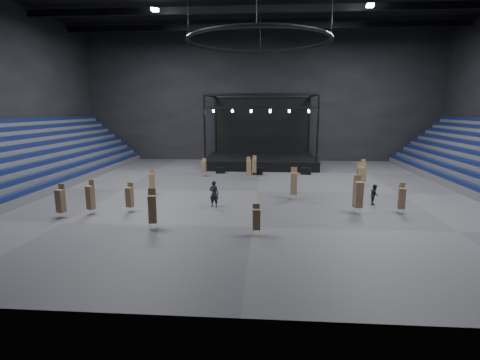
# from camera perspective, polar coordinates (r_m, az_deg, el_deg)

# --- Properties ---
(floor) EXTENTS (50.00, 50.00, 0.00)m
(floor) POSITION_cam_1_polar(r_m,az_deg,el_deg) (33.96, 2.68, -1.72)
(floor) COLOR #49494C
(floor) RESTS_ON ground
(wall_back) EXTENTS (50.00, 0.20, 18.00)m
(wall_back) POSITION_cam_1_polar(r_m,az_deg,el_deg) (54.18, 3.41, 12.52)
(wall_back) COLOR black
(wall_back) RESTS_ON ground
(wall_front) EXTENTS (50.00, 0.20, 18.00)m
(wall_front) POSITION_cam_1_polar(r_m,az_deg,el_deg) (12.29, 0.10, 18.47)
(wall_front) COLOR black
(wall_front) RESTS_ON ground
(bleachers_left) EXTENTS (7.20, 40.00, 6.40)m
(bleachers_left) POSITION_cam_1_polar(r_m,az_deg,el_deg) (41.21, -31.12, 1.39)
(bleachers_left) COLOR #535356
(bleachers_left) RESTS_ON floor
(stage) EXTENTS (14.00, 10.00, 9.20)m
(stage) POSITION_cam_1_polar(r_m,az_deg,el_deg) (49.74, 3.23, 3.96)
(stage) COLOR black
(stage) RESTS_ON floor
(truss_ring) EXTENTS (12.30, 12.30, 5.15)m
(truss_ring) POSITION_cam_1_polar(r_m,az_deg,el_deg) (33.63, 2.88, 20.45)
(truss_ring) COLOR black
(truss_ring) RESTS_ON ceiling
(flight_case_left) EXTENTS (1.15, 0.69, 0.72)m
(flight_case_left) POSITION_cam_1_polar(r_m,az_deg,el_deg) (43.41, -2.99, 1.51)
(flight_case_left) COLOR black
(flight_case_left) RESTS_ON floor
(flight_case_mid) EXTENTS (1.25, 0.75, 0.79)m
(flight_case_mid) POSITION_cam_1_polar(r_m,az_deg,el_deg) (42.52, 2.62, 1.36)
(flight_case_mid) COLOR black
(flight_case_mid) RESTS_ON floor
(flight_case_right) EXTENTS (1.25, 0.83, 0.76)m
(flight_case_right) POSITION_cam_1_polar(r_m,az_deg,el_deg) (43.24, 10.01, 1.35)
(flight_case_right) COLOR black
(flight_case_right) RESTS_ON floor
(chair_stack_0) EXTENTS (0.58, 0.58, 2.55)m
(chair_stack_0) POSITION_cam_1_polar(r_m,az_deg,el_deg) (23.77, -13.21, -4.24)
(chair_stack_0) COLOR silver
(chair_stack_0) RESTS_ON floor
(chair_stack_1) EXTENTS (0.57, 0.57, 2.34)m
(chair_stack_1) POSITION_cam_1_polar(r_m,az_deg,el_deg) (28.32, -25.67, -2.80)
(chair_stack_1) COLOR silver
(chair_stack_1) RESTS_ON floor
(chair_stack_2) EXTENTS (0.54, 0.54, 2.66)m
(chair_stack_2) POSITION_cam_1_polar(r_m,az_deg,el_deg) (30.99, 8.19, -0.45)
(chair_stack_2) COLOR silver
(chair_stack_2) RESTS_ON floor
(chair_stack_3) EXTENTS (0.48, 0.48, 2.21)m
(chair_stack_3) POSITION_cam_1_polar(r_m,az_deg,el_deg) (28.91, 23.42, -2.51)
(chair_stack_3) COLOR silver
(chair_stack_3) RESTS_ON floor
(chair_stack_4) EXTENTS (0.53, 0.53, 1.99)m
(chair_stack_4) POSITION_cam_1_polar(r_m,az_deg,el_deg) (41.68, -5.54, 2.07)
(chair_stack_4) COLOR silver
(chair_stack_4) RESTS_ON floor
(chair_stack_5) EXTENTS (0.51, 0.51, 2.53)m
(chair_stack_5) POSITION_cam_1_polar(r_m,az_deg,el_deg) (38.34, 18.28, 1.15)
(chair_stack_5) COLOR silver
(chair_stack_5) RESTS_ON floor
(chair_stack_6) EXTENTS (0.66, 0.66, 2.76)m
(chair_stack_6) POSITION_cam_1_polar(r_m,az_deg,el_deg) (27.77, 17.55, -2.04)
(chair_stack_6) COLOR silver
(chair_stack_6) RESTS_ON floor
(chair_stack_7) EXTENTS (0.52, 0.52, 2.13)m
(chair_stack_7) POSITION_cam_1_polar(r_m,az_deg,el_deg) (28.16, -16.47, -2.46)
(chair_stack_7) COLOR silver
(chair_stack_7) RESTS_ON floor
(chair_stack_8) EXTENTS (0.57, 0.57, 2.46)m
(chair_stack_8) POSITION_cam_1_polar(r_m,az_deg,el_deg) (28.37, -21.83, -2.41)
(chair_stack_8) COLOR silver
(chair_stack_8) RESTS_ON floor
(chair_stack_9) EXTENTS (0.56, 0.56, 2.59)m
(chair_stack_9) POSITION_cam_1_polar(r_m,az_deg,el_deg) (35.86, 17.85, 0.64)
(chair_stack_9) COLOR silver
(chair_stack_9) RESTS_ON floor
(chair_stack_10) EXTENTS (0.49, 0.49, 1.87)m
(chair_stack_10) POSITION_cam_1_polar(r_m,az_deg,el_deg) (22.10, 2.50, -5.91)
(chair_stack_10) COLOR silver
(chair_stack_10) RESTS_ON floor
(chair_stack_11) EXTENTS (0.46, 0.46, 2.31)m
(chair_stack_11) POSITION_cam_1_polar(r_m,az_deg,el_deg) (32.68, -13.26, -0.39)
(chair_stack_11) COLOR silver
(chair_stack_11) RESTS_ON floor
(chair_stack_12) EXTENTS (0.48, 0.48, 2.27)m
(chair_stack_12) POSITION_cam_1_polar(r_m,az_deg,el_deg) (41.65, 2.19, 2.26)
(chair_stack_12) COLOR silver
(chair_stack_12) RESTS_ON floor
(chair_stack_13) EXTENTS (0.53, 0.53, 2.40)m
(chair_stack_13) POSITION_cam_1_polar(r_m,az_deg,el_deg) (39.46, 1.35, 1.86)
(chair_stack_13) COLOR silver
(chair_stack_13) RESTS_ON floor
(man_center) EXTENTS (0.84, 0.66, 2.03)m
(man_center) POSITION_cam_1_polar(r_m,az_deg,el_deg) (28.44, -3.97, -2.11)
(man_center) COLOR black
(man_center) RESTS_ON floor
(crew_member) EXTENTS (0.76, 0.89, 1.59)m
(crew_member) POSITION_cam_1_polar(r_m,az_deg,el_deg) (30.94, 19.83, -2.09)
(crew_member) COLOR black
(crew_member) RESTS_ON floor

